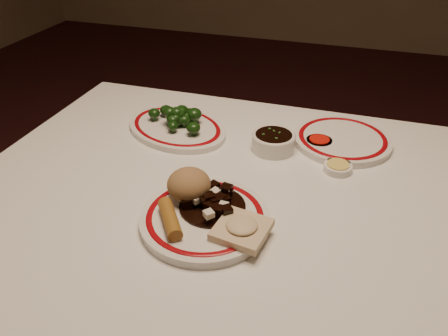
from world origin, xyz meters
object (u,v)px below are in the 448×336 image
(fried_wonton, at_px, (242,228))
(stirfry_heap, at_px, (213,202))
(broccoli_pile, at_px, (179,116))
(spring_roll, at_px, (170,219))
(soy_bowl, at_px, (273,142))
(main_plate, at_px, (205,218))
(broccoli_plate, at_px, (177,128))
(dining_table, at_px, (242,226))
(rice_mound, at_px, (189,184))

(fried_wonton, bearing_deg, stirfry_heap, 143.15)
(broccoli_pile, bearing_deg, fried_wonton, -53.06)
(spring_roll, bearing_deg, soy_bowl, 36.76)
(main_plate, relative_size, broccoli_plate, 0.85)
(dining_table, height_order, main_plate, main_plate)
(spring_roll, relative_size, stirfry_heap, 0.77)
(spring_roll, distance_m, broccoli_pile, 0.40)
(rice_mound, distance_m, soy_bowl, 0.29)
(spring_roll, bearing_deg, rice_mound, 52.94)
(spring_roll, bearing_deg, main_plate, 5.71)
(main_plate, height_order, stirfry_heap, stirfry_heap)
(spring_roll, distance_m, broccoli_plate, 0.40)
(dining_table, bearing_deg, spring_roll, -121.20)
(fried_wonton, distance_m, broccoli_plate, 0.45)
(stirfry_heap, bearing_deg, spring_roll, -128.29)
(rice_mound, relative_size, fried_wonton, 0.83)
(stirfry_heap, height_order, broccoli_pile, broccoli_pile)
(fried_wonton, bearing_deg, broccoli_pile, 126.94)
(dining_table, distance_m, fried_wonton, 0.19)
(broccoli_plate, height_order, soy_bowl, soy_bowl)
(rice_mound, bearing_deg, stirfry_heap, -15.32)
(rice_mound, distance_m, broccoli_plate, 0.32)
(spring_roll, xyz_separation_m, stirfry_heap, (0.06, 0.07, -0.00))
(spring_roll, relative_size, soy_bowl, 0.96)
(soy_bowl, bearing_deg, broccoli_pile, 174.24)
(stirfry_heap, bearing_deg, main_plate, -101.70)
(stirfry_heap, height_order, broccoli_plate, stirfry_heap)
(fried_wonton, bearing_deg, spring_roll, -172.15)
(soy_bowl, bearing_deg, broccoli_plate, 176.17)
(rice_mound, relative_size, broccoli_pile, 0.54)
(fried_wonton, distance_m, stirfry_heap, 0.09)
(broccoli_pile, relative_size, soy_bowl, 1.55)
(dining_table, bearing_deg, main_plate, -110.96)
(broccoli_plate, distance_m, broccoli_pile, 0.03)
(dining_table, xyz_separation_m, spring_roll, (-0.10, -0.16, 0.12))
(dining_table, relative_size, broccoli_plate, 3.46)
(main_plate, bearing_deg, broccoli_plate, 120.86)
(fried_wonton, bearing_deg, rice_mound, 151.30)
(stirfry_heap, relative_size, broccoli_plate, 0.38)
(main_plate, distance_m, spring_roll, 0.07)
(fried_wonton, xyz_separation_m, broccoli_pile, (-0.27, 0.36, 0.01))
(main_plate, relative_size, broccoli_pile, 1.81)
(main_plate, height_order, broccoli_pile, broccoli_pile)
(fried_wonton, height_order, soy_bowl, fried_wonton)
(dining_table, distance_m, rice_mound, 0.18)
(dining_table, height_order, rice_mound, rice_mound)
(dining_table, xyz_separation_m, main_plate, (-0.04, -0.11, 0.10))
(dining_table, xyz_separation_m, broccoli_plate, (-0.24, 0.21, 0.10))
(dining_table, relative_size, main_plate, 4.10)
(stirfry_heap, distance_m, soy_bowl, 0.29)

